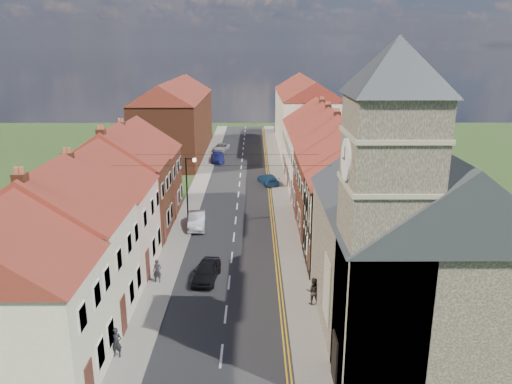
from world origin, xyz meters
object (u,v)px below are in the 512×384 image
at_px(car_distant, 221,148).
at_px(pedestrian_left, 116,343).
at_px(church, 412,236).
at_px(car_far_b, 268,179).
at_px(pedestrian_right, 313,291).
at_px(lamppost, 188,188).
at_px(car_near, 206,271).
at_px(pedestrian_left_b, 157,271).
at_px(car_mid, 197,220).
at_px(car_far, 218,157).

relative_size(car_distant, pedestrian_left, 2.66).
distance_m(church, car_far_b, 31.74).
relative_size(church, pedestrian_right, 9.15).
relative_size(lamppost, pedestrian_left, 3.92).
bearing_deg(church, lamppost, 128.30).
relative_size(car_near, pedestrian_right, 2.21).
bearing_deg(pedestrian_right, pedestrian_left, 32.00).
xyz_separation_m(church, car_distant, (-12.56, 48.64, -5.31)).
height_order(lamppost, car_distant, lamppost).
bearing_deg(car_distant, pedestrian_left_b, -77.92).
height_order(church, car_mid, church).
distance_m(church, pedestrian_right, 7.48).
bearing_deg(pedestrian_right, car_distant, -74.38).
xyz_separation_m(car_far, car_far_b, (6.40, -11.12, -0.05)).
xyz_separation_m(car_mid, car_far, (0.00, 24.85, -0.03)).
bearing_deg(car_distant, church, -61.54).
xyz_separation_m(church, lamppost, (-13.17, 16.68, -2.34)).
relative_size(car_mid, pedestrian_left_b, 2.59).
relative_size(church, car_far, 3.54).
xyz_separation_m(car_near, pedestrian_right, (6.60, -3.39, 0.33)).
bearing_deg(lamppost, pedestrian_right, -55.55).
height_order(church, lamppost, church).
height_order(church, car_far, church).
bearing_deg(pedestrian_left, car_near, 71.18).
bearing_deg(church, pedestrian_right, 139.15).
height_order(lamppost, pedestrian_right, lamppost).
bearing_deg(car_far, lamppost, -95.93).
distance_m(church, pedestrian_left, 15.37).
height_order(car_mid, car_far_b, car_mid).
distance_m(car_distant, pedestrian_left_b, 42.10).
height_order(car_far, car_distant, car_far).
xyz_separation_m(lamppost, pedestrian_left, (-1.29, -18.15, -2.65)).
bearing_deg(pedestrian_right, car_far, -72.56).
relative_size(car_distant, pedestrian_right, 2.45).
bearing_deg(car_far, pedestrian_left_b, -96.81).
bearing_deg(lamppost, pedestrian_left_b, -94.45).
distance_m(pedestrian_left, car_far_b, 33.21).
bearing_deg(car_near, church, -25.90).
relative_size(car_near, pedestrian_left, 2.40).
height_order(car_near, pedestrian_left_b, pedestrian_left_b).
xyz_separation_m(car_mid, pedestrian_right, (8.30, -13.25, 0.30)).
distance_m(church, car_distant, 50.52).
distance_m(car_far, pedestrian_right, 39.00).
distance_m(church, pedestrian_left_b, 16.22).
xyz_separation_m(car_far_b, pedestrian_left_b, (-7.80, -24.11, 0.31)).
bearing_deg(car_mid, lamppost, -160.14).
height_order(car_far, car_far_b, car_far).
distance_m(church, lamppost, 21.38).
bearing_deg(car_near, car_distant, 99.54).
relative_size(pedestrian_right, car_far_b, 0.42).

